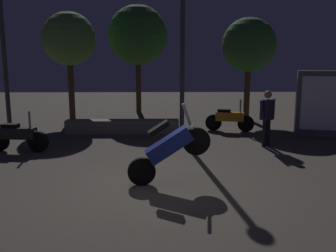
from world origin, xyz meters
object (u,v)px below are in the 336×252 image
object	(u,v)px
motorcycle_orange_parked_right	(229,119)
person_rider_beside	(267,114)
motorcycle_blue_foreground	(169,148)
kiosk_billboard	(322,104)
motorcycle_black_parked_left	(18,136)
streetlamp_far	(2,24)
streetlamp_near	(182,37)

from	to	relation	value
motorcycle_orange_parked_right	person_rider_beside	xyz separation A→B (m)	(0.64, -2.23, 0.50)
motorcycle_blue_foreground	kiosk_billboard	bearing A→B (deg)	35.23
motorcycle_black_parked_left	streetlamp_far	world-z (taller)	streetlamp_far
motorcycle_black_parked_left	streetlamp_far	distance (m)	3.86
motorcycle_black_parked_left	motorcycle_orange_parked_right	distance (m)	6.77
motorcycle_black_parked_left	person_rider_beside	distance (m)	6.88
motorcycle_orange_parked_right	kiosk_billboard	xyz separation A→B (m)	(2.77, -0.93, 0.61)
person_rider_beside	streetlamp_far	xyz separation A→B (m)	(-7.90, 1.61, 2.57)
motorcycle_black_parked_left	streetlamp_near	size ratio (longest dim) A/B	0.34
motorcycle_black_parked_left	person_rider_beside	size ratio (longest dim) A/B	1.04
person_rider_beside	streetlamp_near	distance (m)	3.34
motorcycle_blue_foreground	motorcycle_orange_parked_right	size ratio (longest dim) A/B	1.01
motorcycle_blue_foreground	motorcycle_black_parked_left	distance (m)	4.82
motorcycle_blue_foreground	streetlamp_near	distance (m)	4.76
motorcycle_orange_parked_right	kiosk_billboard	bearing A→B (deg)	-5.10
person_rider_beside	kiosk_billboard	xyz separation A→B (m)	(2.13, 1.29, 0.11)
streetlamp_far	kiosk_billboard	bearing A→B (deg)	-1.83
motorcycle_blue_foreground	streetlamp_near	world-z (taller)	streetlamp_near
motorcycle_black_parked_left	motorcycle_orange_parked_right	size ratio (longest dim) A/B	1.01
motorcycle_black_parked_left	person_rider_beside	bearing A→B (deg)	10.11
motorcycle_black_parked_left	kiosk_billboard	world-z (taller)	kiosk_billboard
motorcycle_blue_foreground	motorcycle_black_parked_left	bearing A→B (deg)	139.62
motorcycle_orange_parked_right	person_rider_beside	world-z (taller)	person_rider_beside
person_rider_beside	motorcycle_orange_parked_right	bearing A→B (deg)	158.89
streetlamp_near	kiosk_billboard	distance (m)	4.94
motorcycle_black_parked_left	kiosk_billboard	distance (m)	9.17
streetlamp_far	person_rider_beside	bearing A→B (deg)	-11.55
kiosk_billboard	motorcycle_blue_foreground	bearing A→B (deg)	57.58
motorcycle_blue_foreground	kiosk_billboard	size ratio (longest dim) A/B	0.79
person_rider_beside	kiosk_billboard	world-z (taller)	kiosk_billboard
motorcycle_orange_parked_right	streetlamp_far	bearing A→B (deg)	-161.62
person_rider_beside	streetlamp_near	bearing A→B (deg)	-149.23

